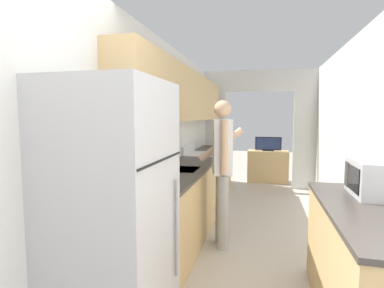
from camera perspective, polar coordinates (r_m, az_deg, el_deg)
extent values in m
cube|color=silver|center=(3.52, -8.23, 0.64)|extent=(0.06, 7.76, 2.50)
cube|color=tan|center=(4.39, -1.13, 9.01)|extent=(0.32, 4.20, 0.69)
cube|color=silver|center=(3.44, 31.69, -0.22)|extent=(0.06, 7.76, 2.50)
cube|color=silver|center=(6.68, 3.67, 0.99)|extent=(0.65, 0.06, 2.05)
cube|color=silver|center=(6.64, 21.49, 0.60)|extent=(0.65, 0.06, 2.05)
cube|color=silver|center=(6.60, 12.78, 11.68)|extent=(2.71, 0.06, 0.45)
cube|color=tan|center=(3.65, -2.59, -12.23)|extent=(0.60, 2.40, 0.86)
cube|color=#3D3833|center=(3.54, -2.65, -5.30)|extent=(0.62, 2.41, 0.03)
cube|color=tan|center=(6.00, 4.06, -5.22)|extent=(0.60, 1.04, 0.86)
cube|color=#3D3833|center=(5.94, 4.09, -0.95)|extent=(0.62, 1.05, 0.03)
cube|color=#9EA3A8|center=(3.62, -2.25, -4.81)|extent=(0.42, 0.44, 0.00)
cube|color=tan|center=(2.61, 30.64, -20.46)|extent=(0.60, 1.59, 0.86)
cube|color=#3D3833|center=(2.45, 31.15, -10.92)|extent=(0.62, 1.62, 0.03)
cube|color=#B7B7BC|center=(2.08, -14.58, -13.24)|extent=(0.67, 0.79, 1.76)
cube|color=black|center=(1.85, -5.64, -3.02)|extent=(0.01, 0.75, 0.01)
cylinder|color=#99999E|center=(2.22, -2.93, -15.72)|extent=(0.02, 0.02, 0.70)
cube|color=white|center=(5.13, 2.48, -6.85)|extent=(0.62, 0.76, 0.90)
cube|color=black|center=(5.08, 5.98, -6.99)|extent=(0.01, 0.52, 0.27)
cylinder|color=#B7B7BC|center=(5.04, 6.24, -4.50)|extent=(0.02, 0.61, 0.02)
cube|color=white|center=(5.11, -0.68, -0.99)|extent=(0.04, 0.76, 0.14)
cylinder|color=#232328|center=(4.87, 3.56, -2.18)|extent=(0.16, 0.16, 0.01)
cylinder|color=#232328|center=(5.20, 4.20, -1.71)|extent=(0.16, 0.16, 0.01)
cylinder|color=#232328|center=(4.92, 0.71, -2.10)|extent=(0.16, 0.16, 0.01)
cylinder|color=#232328|center=(5.24, 1.53, -1.63)|extent=(0.16, 0.16, 0.01)
cylinder|color=#9E9E9E|center=(3.55, 5.87, -12.84)|extent=(0.16, 0.16, 0.86)
cylinder|color=#9E9E9E|center=(3.71, 5.52, -12.02)|extent=(0.16, 0.16, 0.86)
cube|color=white|center=(3.48, 5.81, -0.59)|extent=(0.26, 0.26, 0.64)
cylinder|color=#DBAD89|center=(3.33, 6.13, -0.57)|extent=(0.10, 0.10, 0.61)
cylinder|color=#DBAD89|center=(3.62, 5.51, -0.10)|extent=(0.55, 0.22, 0.42)
sphere|color=#DBAD89|center=(3.46, 5.88, 6.66)|extent=(0.20, 0.20, 0.20)
cube|color=#B7B7BC|center=(2.79, 31.44, -5.64)|extent=(0.32, 0.48, 0.29)
cube|color=black|center=(2.70, 28.42, -5.85)|extent=(0.01, 0.29, 0.20)
cube|color=#38383D|center=(2.90, 27.36, -5.06)|extent=(0.01, 0.10, 0.21)
cube|color=tan|center=(7.21, 14.22, -4.12)|extent=(0.92, 0.42, 0.73)
cube|color=black|center=(7.12, 14.29, -1.20)|extent=(0.26, 0.16, 0.02)
cube|color=black|center=(7.10, 14.32, 0.09)|extent=(0.59, 0.04, 0.30)
cube|color=navy|center=(7.08, 14.33, 0.08)|extent=(0.54, 0.01, 0.27)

